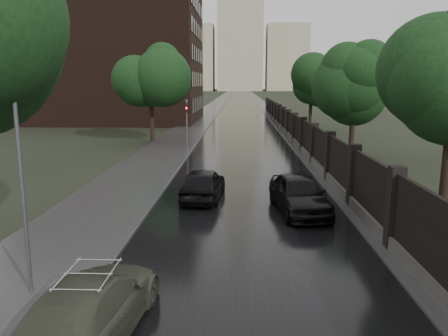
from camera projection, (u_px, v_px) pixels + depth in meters
ground at (251, 335)px, 9.17m from camera, size 800.00×800.00×0.00m
road at (240, 95)px, 195.55m from camera, size 8.00×420.00×0.02m
sidewalk_left at (227, 95)px, 195.74m from camera, size 4.00×420.00×0.16m
verge_right at (252, 95)px, 195.36m from camera, size 3.00×420.00×0.08m
fence_right at (292, 130)px, 40.22m from camera, size 0.45×75.72×2.70m
tree_left_far at (151, 83)px, 37.87m from camera, size 4.25×4.25×7.39m
tree_right_b at (354, 87)px, 29.55m from camera, size 4.08×4.08×7.01m
tree_right_c at (311, 86)px, 47.20m from camera, size 4.08×4.08×7.01m
lamp_post at (23, 192)px, 10.31m from camera, size 0.25×0.12×5.11m
traffic_light at (187, 121)px, 33.38m from camera, size 0.16×0.32×4.00m
brick_building at (109, 47)px, 58.88m from camera, size 24.00×18.00×20.00m
stalinist_tower at (240, 33)px, 296.12m from camera, size 92.00×30.00×159.00m
volga_sedan at (90, 307)px, 8.97m from camera, size 2.32×4.87×1.37m
hatchback_left at (203, 184)px, 19.82m from camera, size 2.03×4.38×1.45m
car_right_near at (299, 194)px, 17.75m from camera, size 2.42×4.82×1.58m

